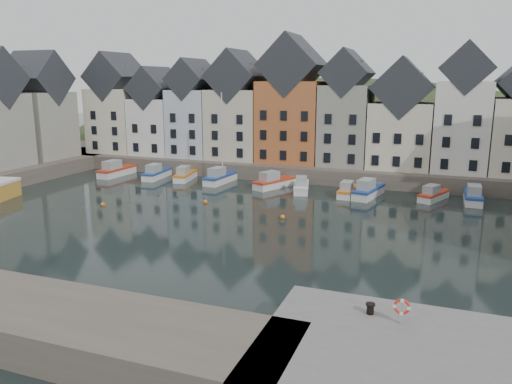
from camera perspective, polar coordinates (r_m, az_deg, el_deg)
The scene contains 19 objects.
ground at distance 47.46m, azimuth -5.72°, elevation -3.89°, with size 260.00×260.00×0.00m, color black.
far_quay at distance 74.64m, azimuth 4.44°, elevation 3.03°, with size 90.00×16.00×2.00m, color #534A40.
near_quay at distance 24.29m, azimuth 22.86°, elevation -19.37°, with size 18.00×10.00×2.00m, color #60605E.
hillside at distance 103.72m, azimuth 8.28°, elevation -5.09°, with size 153.60×70.40×64.00m.
far_terrace at distance 70.97m, azimuth 6.61°, elevation 8.89°, with size 72.37×8.16×17.78m.
left_terrace at distance 78.28m, azimuth -25.80°, elevation 8.07°, with size 7.65×17.00×15.69m.
mooring_buoys at distance 53.75m, azimuth -7.06°, elevation -1.77°, with size 20.50×5.50×0.50m.
boat_a at distance 74.36m, azimuth -15.72°, elevation 2.37°, with size 2.37×6.77×2.57m.
boat_b at distance 71.10m, azimuth -11.33°, elevation 2.08°, with size 2.41×6.19×2.32m.
boat_c at distance 69.32m, azimuth -8.11°, elevation 1.91°, with size 2.77×5.99×2.22m.
boat_d at distance 66.72m, azimuth -4.17°, elevation 1.69°, with size 2.49×6.48×12.13m.
boat_e at distance 63.67m, azimuth 1.98°, elevation 1.12°, with size 4.30×6.54×2.41m.
boat_f at distance 61.69m, azimuth 5.19°, elevation 0.63°, with size 3.10×5.96×2.19m.
boat_g at distance 60.23m, azimuth 10.43°, elevation 0.14°, with size 1.78×5.36×2.05m.
boat_h at distance 60.06m, azimuth 12.68°, elevation 0.13°, with size 3.25×6.76×2.49m.
boat_i at distance 60.54m, azimuth 19.58°, elevation -0.33°, with size 3.54×5.57×2.05m.
boat_j at distance 61.06m, azimuth 23.56°, elevation -0.47°, with size 1.90×6.10×2.34m.
mooring_bollard at distance 26.31m, azimuth 12.93°, elevation -12.81°, with size 0.48×0.48×0.56m.
life_ring_post at distance 25.45m, azimuth 16.33°, elevation -12.55°, with size 0.80×0.17×1.30m.
Camera 1 is at (20.24, -40.75, 13.50)m, focal length 35.00 mm.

